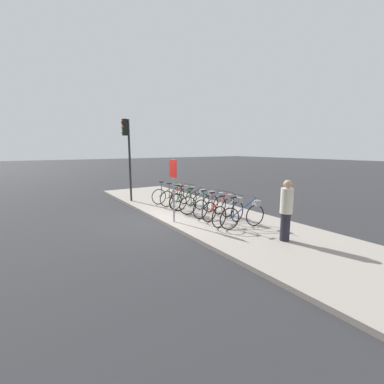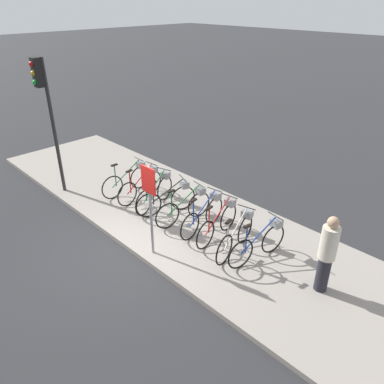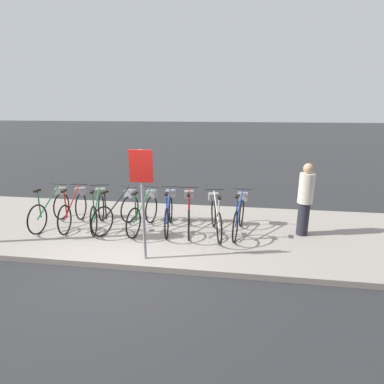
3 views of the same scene
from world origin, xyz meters
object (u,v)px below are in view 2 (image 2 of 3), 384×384
Objects in this scene: parked_bicycle_2 at (156,191)px; parked_bicycle_4 at (186,206)px; parked_bicycle_0 at (129,178)px; traffic_light at (45,100)px; parked_bicycle_1 at (142,184)px; parked_bicycle_6 at (219,221)px; parked_bicycle_8 at (261,241)px; parked_bicycle_3 at (169,198)px; parked_bicycle_5 at (205,214)px; pedestrian at (327,253)px; parked_bicycle_7 at (237,234)px; sign_post at (150,196)px.

parked_bicycle_2 and parked_bicycle_4 have the same top height.
parked_bicycle_0 is 3.13m from traffic_light.
parked_bicycle_6 is at bearing 2.10° from parked_bicycle_1.
parked_bicycle_1 is 4.12m from parked_bicycle_8.
parked_bicycle_3 is (0.55, -0.00, 0.00)m from parked_bicycle_2.
parked_bicycle_0 is at bearing -173.96° from parked_bicycle_1.
parked_bicycle_2 is 0.43× the size of traffic_light.
parked_bicycle_8 is at bearing 2.25° from parked_bicycle_0.
parked_bicycle_2 is at bearing 179.53° from parked_bicycle_3.
parked_bicycle_4 is 0.44× the size of traffic_light.
parked_bicycle_0 and parked_bicycle_3 have the same top height.
parked_bicycle_1 and parked_bicycle_8 have the same top height.
pedestrian is (3.18, 0.10, 0.44)m from parked_bicycle_5.
pedestrian is at bearing 1.72° from parked_bicycle_5.
parked_bicycle_0 and parked_bicycle_4 have the same top height.
parked_bicycle_6 and parked_bicycle_7 have the same top height.
pedestrian reaches higher than parked_bicycle_0.
parked_bicycle_0 is 1.20m from parked_bicycle_2.
parked_bicycle_0 is at bearing -177.24° from parked_bicycle_6.
parked_bicycle_5 is 1.00× the size of pedestrian.
parked_bicycle_7 is 0.43× the size of traffic_light.
pedestrian reaches higher than parked_bicycle_8.
sign_post is (-0.15, -1.57, 1.03)m from parked_bicycle_5.
parked_bicycle_5 is at bearing 4.33° from parked_bicycle_3.
parked_bicycle_0 is 6.19m from pedestrian.
parked_bicycle_2 is 2.94m from parked_bicycle_7.
parked_bicycle_8 is (2.94, 0.12, 0.00)m from parked_bicycle_3.
pedestrian is (5.59, 0.19, 0.44)m from parked_bicycle_1.
parked_bicycle_5 is at bearing -179.15° from parked_bicycle_8.
traffic_light reaches higher than parked_bicycle_6.
parked_bicycle_1 and parked_bicycle_6 have the same top height.
parked_bicycle_8 is at bearing 2.24° from parked_bicycle_4.
parked_bicycle_4 is 1.00× the size of parked_bicycle_6.
parked_bicycle_7 is at bearing 48.25° from sign_post.
traffic_light is 1.79× the size of sign_post.
parked_bicycle_4 and parked_bicycle_5 have the same top height.
parked_bicycle_6 is at bearing 2.76° from parked_bicycle_0.
parked_bicycle_2 is at bearing -177.15° from parked_bicycle_5.
parked_bicycle_1 is 2.42m from parked_bicycle_5.
parked_bicycle_0 is at bearing -176.95° from parked_bicycle_5.
traffic_light reaches higher than parked_bicycle_1.
parked_bicycle_3 is 0.96× the size of parked_bicycle_6.
pedestrian is at bearing 1.86° from parked_bicycle_6.
parked_bicycle_0 is at bearing -179.43° from parked_bicycle_7.
parked_bicycle_4 is at bearing 2.27° from parked_bicycle_0.
parked_bicycle_8 is (1.21, 0.02, 0.00)m from parked_bicycle_6.
traffic_light is (-6.21, -1.64, 2.32)m from parked_bicycle_8.
parked_bicycle_7 is 0.57m from parked_bicycle_8.
parked_bicycle_1 is at bearing 36.00° from traffic_light.
parked_bicycle_5 is at bearing 3.05° from parked_bicycle_0.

